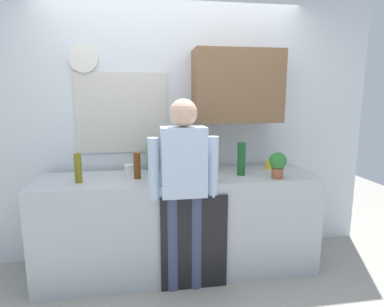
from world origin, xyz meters
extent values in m
plane|color=#9E998E|center=(0.00, 0.00, 0.00)|extent=(8.00, 8.00, 0.00)
cube|color=#B2B7BC|center=(0.00, 0.30, 0.45)|extent=(2.49, 0.64, 0.91)
cube|color=black|center=(0.08, -0.03, 0.41)|extent=(0.56, 0.02, 0.82)
cube|color=silver|center=(0.00, 0.73, 1.30)|extent=(4.09, 0.10, 2.60)
cube|color=beige|center=(-0.50, 0.67, 1.46)|extent=(0.86, 0.02, 0.76)
cube|color=#8CA5C6|center=(-0.50, 0.67, 1.46)|extent=(0.80, 0.02, 0.70)
cube|color=brown|center=(0.59, 0.52, 1.71)|extent=(0.84, 0.32, 0.68)
cylinder|color=silver|center=(-0.83, 0.66, 1.96)|extent=(0.26, 0.03, 0.26)
cube|color=black|center=(-0.02, 0.47, 0.92)|extent=(0.20, 0.20, 0.03)
cube|color=black|center=(-0.02, 0.53, 1.08)|extent=(0.18, 0.08, 0.28)
cylinder|color=black|center=(-0.02, 0.44, 0.99)|extent=(0.11, 0.11, 0.11)
cylinder|color=black|center=(-0.02, 0.47, 1.22)|extent=(0.17, 0.17, 0.03)
cylinder|color=brown|center=(-0.37, 0.28, 1.02)|extent=(0.06, 0.06, 0.23)
cylinder|color=#195923|center=(0.56, 0.25, 1.06)|extent=(0.07, 0.07, 0.30)
cylinder|color=olive|center=(-0.85, 0.22, 1.03)|extent=(0.06, 0.06, 0.25)
cylinder|color=#2D8C33|center=(-0.23, 0.51, 1.05)|extent=(0.09, 0.09, 0.28)
cylinder|color=yellow|center=(0.91, 0.44, 0.95)|extent=(0.07, 0.07, 0.08)
cylinder|color=white|center=(-0.45, 0.43, 0.95)|extent=(0.08, 0.08, 0.10)
cylinder|color=orange|center=(0.28, 0.47, 0.95)|extent=(0.22, 0.22, 0.08)
cylinder|color=#9E5638|center=(0.84, 0.09, 0.95)|extent=(0.10, 0.10, 0.09)
sphere|color=#2D7233|center=(0.84, 0.09, 1.06)|extent=(0.15, 0.15, 0.15)
cylinder|color=green|center=(0.28, 0.10, 0.98)|extent=(0.06, 0.06, 0.15)
cone|color=white|center=(0.28, 0.10, 1.07)|extent=(0.02, 0.02, 0.03)
cylinder|color=#3F4766|center=(-0.10, 0.00, 0.41)|extent=(0.12, 0.12, 0.82)
cylinder|color=#3F4766|center=(0.10, 0.00, 0.41)|extent=(0.12, 0.12, 0.82)
cube|color=silver|center=(0.00, 0.00, 1.10)|extent=(0.36, 0.20, 0.56)
sphere|color=#D8AD8C|center=(0.00, 0.00, 1.49)|extent=(0.22, 0.22, 0.22)
cylinder|color=silver|center=(-0.24, 0.00, 1.05)|extent=(0.09, 0.09, 0.50)
cylinder|color=silver|center=(0.24, 0.00, 1.05)|extent=(0.09, 0.09, 0.50)
camera|label=1|loc=(-0.34, -2.51, 1.63)|focal=30.23mm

